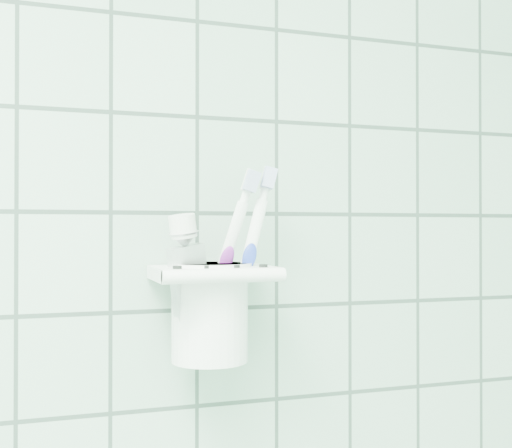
% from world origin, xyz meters
% --- Properties ---
extents(holder_bracket, '(0.12, 0.10, 0.04)m').
position_xyz_m(holder_bracket, '(0.66, 1.15, 1.29)').
color(holder_bracket, white).
rests_on(holder_bracket, wall_back).
extents(cup, '(0.09, 0.09, 0.10)m').
position_xyz_m(cup, '(0.66, 1.16, 1.26)').
color(cup, white).
rests_on(cup, holder_bracket).
extents(toothbrush_pink, '(0.05, 0.06, 0.20)m').
position_xyz_m(toothbrush_pink, '(0.66, 1.18, 1.31)').
color(toothbrush_pink, white).
rests_on(toothbrush_pink, cup).
extents(toothbrush_blue, '(0.06, 0.03, 0.20)m').
position_xyz_m(toothbrush_blue, '(0.67, 1.14, 1.31)').
color(toothbrush_blue, white).
rests_on(toothbrush_blue, cup).
extents(toothbrush_orange, '(0.06, 0.03, 0.20)m').
position_xyz_m(toothbrush_orange, '(0.64, 1.17, 1.31)').
color(toothbrush_orange, white).
rests_on(toothbrush_orange, cup).
extents(toothpaste_tube, '(0.05, 0.04, 0.15)m').
position_xyz_m(toothpaste_tube, '(0.64, 1.15, 1.29)').
color(toothpaste_tube, silver).
rests_on(toothpaste_tube, cup).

